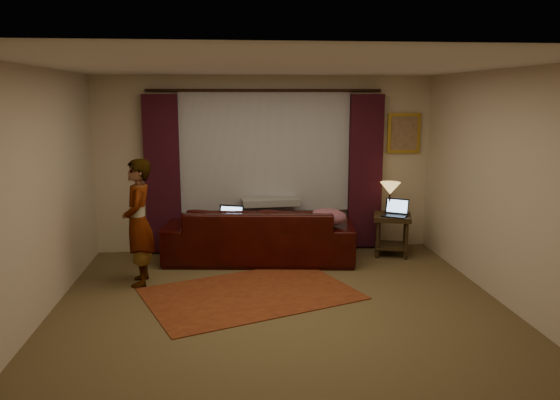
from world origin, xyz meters
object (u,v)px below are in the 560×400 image
object	(u,v)px
laptop_sofa	(228,217)
tiffany_lamp	(390,198)
end_table	(392,235)
person	(138,223)
sofa	(259,223)
laptop_table	(395,208)

from	to	relation	value
laptop_sofa	tiffany_lamp	distance (m)	2.37
end_table	person	size ratio (longest dim) A/B	0.39
sofa	laptop_sofa	size ratio (longest dim) A/B	6.86
laptop_sofa	laptop_table	size ratio (longest dim) A/B	1.05
end_table	person	bearing A→B (deg)	-165.14
laptop_sofa	tiffany_lamp	bearing A→B (deg)	24.89
sofa	laptop_table	distance (m)	1.95
tiffany_lamp	person	xyz separation A→B (m)	(-3.44, -0.99, -0.06)
sofa	end_table	size ratio (longest dim) A/B	4.35
sofa	laptop_table	xyz separation A→B (m)	(1.94, -0.07, 0.19)
laptop_table	person	size ratio (longest dim) A/B	0.23
sofa	person	size ratio (longest dim) A/B	1.69
tiffany_lamp	person	world-z (taller)	person
laptop_table	person	distance (m)	3.56
laptop_sofa	end_table	bearing A→B (deg)	23.23
sofa	person	world-z (taller)	person
person	laptop_sofa	bearing A→B (deg)	120.15
end_table	laptop_table	world-z (taller)	laptop_table
sofa	laptop_sofa	world-z (taller)	sofa
sofa	end_table	world-z (taller)	sofa
person	tiffany_lamp	bearing A→B (deg)	100.48
laptop_sofa	tiffany_lamp	world-z (taller)	tiffany_lamp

